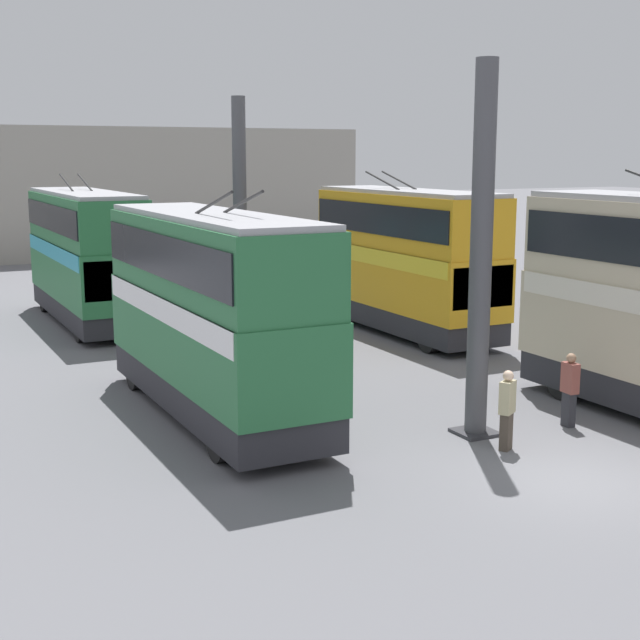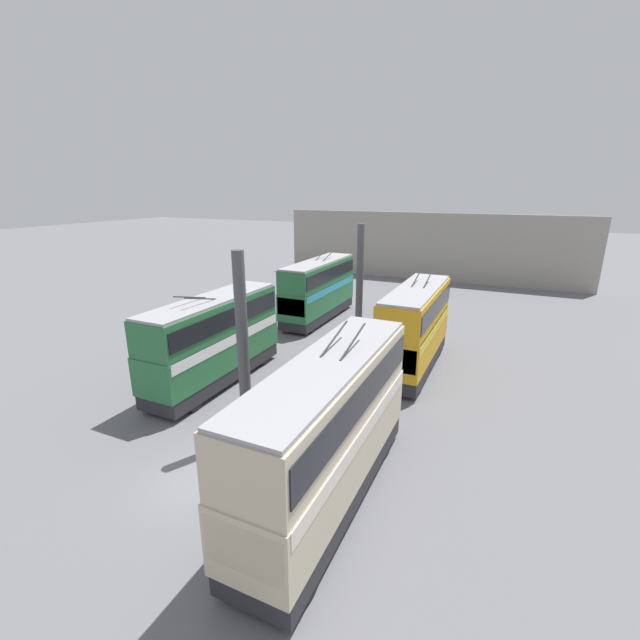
# 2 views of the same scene
# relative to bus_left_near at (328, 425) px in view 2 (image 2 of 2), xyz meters

# --- Properties ---
(ground_plane) EXTENTS (240.00, 240.00, 0.00)m
(ground_plane) POSITION_rel_bus_left_near_xyz_m (-1.19, 4.86, -3.05)
(ground_plane) COLOR slate
(depot_back_wall) EXTENTS (0.50, 36.00, 7.99)m
(depot_back_wall) POSITION_rel_bus_left_near_xyz_m (40.49, 4.86, 0.94)
(depot_back_wall) COLOR gray
(depot_back_wall) RESTS_ON ground_plane
(support_column_near) EXTENTS (0.90, 0.90, 8.38)m
(support_column_near) POSITION_rel_bus_left_near_xyz_m (2.15, 4.86, 1.01)
(support_column_near) COLOR #4C4C51
(support_column_near) RESTS_ON ground_plane
(support_column_far) EXTENTS (0.90, 0.90, 8.38)m
(support_column_far) POSITION_rel_bus_left_near_xyz_m (16.50, 4.86, 1.01)
(support_column_far) COLOR #4C4C51
(support_column_far) RESTS_ON ground_plane
(bus_left_near) EXTENTS (10.18, 2.54, 6.00)m
(bus_left_near) POSITION_rel_bus_left_near_xyz_m (0.00, 0.00, 0.00)
(bus_left_near) COLOR black
(bus_left_near) RESTS_ON ground_plane
(bus_left_far) EXTENTS (9.06, 2.54, 5.74)m
(bus_left_far) POSITION_rel_bus_left_near_xyz_m (12.89, 0.00, -0.15)
(bus_left_far) COLOR black
(bus_left_far) RESTS_ON ground_plane
(bus_right_near) EXTENTS (9.54, 2.54, 5.60)m
(bus_right_near) POSITION_rel_bus_left_near_xyz_m (6.23, 9.72, -0.22)
(bus_right_near) COLOR black
(bus_right_near) RESTS_ON ground_plane
(bus_right_far) EXTENTS (9.78, 2.54, 5.60)m
(bus_right_far) POSITION_rel_bus_left_near_xyz_m (20.01, 9.72, -0.22)
(bus_right_far) COLOR black
(bus_right_far) RESTS_ON ground_plane
(person_aisle_foreground) EXTENTS (0.42, 0.48, 1.78)m
(person_aisle_foreground) POSITION_rel_bus_left_near_xyz_m (0.93, 4.95, -2.10)
(person_aisle_foreground) COLOR #473D33
(person_aisle_foreground) RESTS_ON ground_plane
(person_by_left_row) EXTENTS (0.44, 0.27, 1.77)m
(person_by_left_row) POSITION_rel_bus_left_near_xyz_m (1.63, 2.54, -2.11)
(person_by_left_row) COLOR #2D2D33
(person_by_left_row) RESTS_ON ground_plane
(oil_drum) EXTENTS (0.66, 0.66, 0.81)m
(oil_drum) POSITION_rel_bus_left_near_xyz_m (13.15, 3.05, -2.65)
(oil_drum) COLOR #424C56
(oil_drum) RESTS_ON ground_plane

